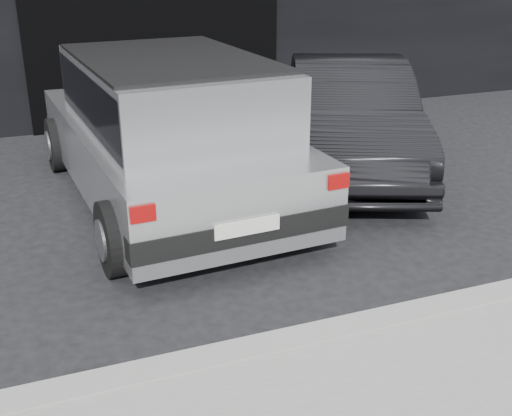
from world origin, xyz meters
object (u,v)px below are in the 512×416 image
object	(u,v)px
second_car	(350,116)
cat_white	(182,237)
silver_hatchback	(168,124)
cat_siamese	(166,245)

from	to	relation	value
second_car	cat_white	size ratio (longest dim) A/B	5.71
silver_hatchback	second_car	xyz separation A→B (m)	(2.44, 0.35, -0.22)
cat_siamese	cat_white	size ratio (longest dim) A/B	0.92
cat_siamese	cat_white	distance (m)	0.17
second_car	cat_siamese	xyz separation A→B (m)	(-2.83, -1.71, -0.57)
silver_hatchback	second_car	bearing A→B (deg)	4.63
second_car	cat_siamese	size ratio (longest dim) A/B	6.23
silver_hatchback	second_car	size ratio (longest dim) A/B	1.11
cat_siamese	cat_white	world-z (taller)	cat_white
cat_white	silver_hatchback	bearing A→B (deg)	176.18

